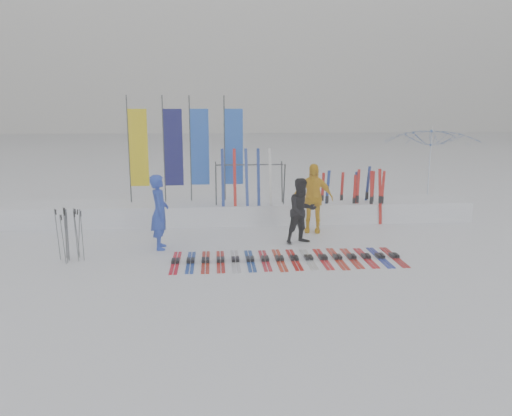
{
  "coord_description": "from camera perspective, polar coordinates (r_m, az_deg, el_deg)",
  "views": [
    {
      "loc": [
        -0.81,
        -10.42,
        3.42
      ],
      "look_at": [
        0.2,
        1.6,
        1.0
      ],
      "focal_mm": 35.0,
      "sensor_mm": 36.0,
      "label": 1
    }
  ],
  "objects": [
    {
      "name": "ground",
      "position": [
        11.0,
        -0.34,
        -6.78
      ],
      "size": [
        120.0,
        120.0,
        0.0
      ],
      "primitive_type": "plane",
      "color": "white",
      "rests_on": "ground"
    },
    {
      "name": "upright_skis",
      "position": [
        15.42,
        11.52,
        1.28
      ],
      "size": [
        1.76,
        0.88,
        1.69
      ],
      "color": "navy",
      "rests_on": "ground"
    },
    {
      "name": "person_yellow",
      "position": [
        13.96,
        6.49,
        1.13
      ],
      "size": [
        1.21,
        0.74,
        1.93
      ],
      "primitive_type": "imported",
      "rotation": [
        0.0,
        0.0,
        -0.26
      ],
      "color": "yellow",
      "rests_on": "ground"
    },
    {
      "name": "snow_bank",
      "position": [
        15.36,
        -1.68,
        -0.37
      ],
      "size": [
        14.0,
        1.6,
        0.6
      ],
      "primitive_type": "cube",
      "color": "white",
      "rests_on": "ground"
    },
    {
      "name": "tent_canopy",
      "position": [
        17.37,
        19.4,
        4.15
      ],
      "size": [
        4.11,
        4.14,
        2.87
      ],
      "primitive_type": "imported",
      "rotation": [
        0.0,
        0.0,
        0.39
      ],
      "color": "white",
      "rests_on": "ground"
    },
    {
      "name": "feather_flags",
      "position": [
        15.35,
        -8.03,
        6.85
      ],
      "size": [
        3.44,
        0.2,
        3.2
      ],
      "color": "#383A3F",
      "rests_on": "ground"
    },
    {
      "name": "person_blue",
      "position": [
        12.43,
        -10.97,
        -0.46
      ],
      "size": [
        0.49,
        0.7,
        1.85
      ],
      "primitive_type": "imported",
      "rotation": [
        0.0,
        0.0,
        1.65
      ],
      "color": "#1F3BB6",
      "rests_on": "ground"
    },
    {
      "name": "ski_row",
      "position": [
        11.5,
        3.45,
        -5.8
      ],
      "size": [
        5.22,
        1.69,
        0.07
      ],
      "color": "red",
      "rests_on": "ground"
    },
    {
      "name": "ski_rack",
      "position": [
        14.8,
        -0.73,
        3.44
      ],
      "size": [
        2.04,
        0.8,
        1.23
      ],
      "color": "#383A3F",
      "rests_on": "ground"
    },
    {
      "name": "person_black",
      "position": [
        12.78,
        5.27,
        -0.34
      ],
      "size": [
        0.99,
        0.89,
        1.68
      ],
      "primitive_type": "imported",
      "rotation": [
        0.0,
        0.0,
        0.37
      ],
      "color": "black",
      "rests_on": "ground"
    },
    {
      "name": "pole_cluster",
      "position": [
        12.06,
        -20.51,
        -2.93
      ],
      "size": [
        0.61,
        0.55,
        1.24
      ],
      "color": "#595B60",
      "rests_on": "ground"
    }
  ]
}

